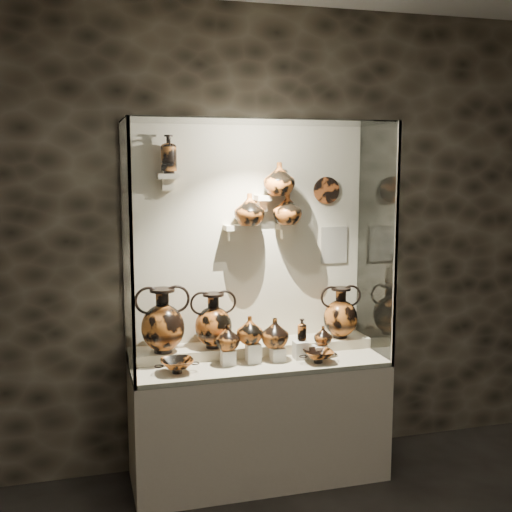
% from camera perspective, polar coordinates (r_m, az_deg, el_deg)
% --- Properties ---
extents(wall_back, '(5.00, 0.02, 3.20)m').
position_cam_1_polar(wall_back, '(4.49, -0.90, 1.40)').
color(wall_back, black).
rests_on(wall_back, ground).
extents(plinth, '(1.70, 0.60, 0.80)m').
position_cam_1_polar(plinth, '(4.50, 0.21, -14.45)').
color(plinth, beige).
rests_on(plinth, floor).
extents(front_tier, '(1.68, 0.58, 0.03)m').
position_cam_1_polar(front_tier, '(4.35, 0.21, -9.40)').
color(front_tier, beige).
rests_on(front_tier, plinth).
extents(rear_tier, '(1.70, 0.25, 0.10)m').
position_cam_1_polar(rear_tier, '(4.50, -0.41, -8.33)').
color(rear_tier, beige).
rests_on(rear_tier, plinth).
extents(back_panel, '(1.70, 0.03, 1.60)m').
position_cam_1_polar(back_panel, '(4.49, -0.89, 1.39)').
color(back_panel, beige).
rests_on(back_panel, plinth).
extents(glass_front, '(1.70, 0.01, 1.60)m').
position_cam_1_polar(glass_front, '(3.90, 1.41, 0.38)').
color(glass_front, white).
rests_on(glass_front, plinth).
extents(glass_left, '(0.01, 0.60, 1.60)m').
position_cam_1_polar(glass_left, '(4.04, -11.41, 0.48)').
color(glass_left, white).
rests_on(glass_left, plinth).
extents(glass_right, '(0.01, 0.60, 1.60)m').
position_cam_1_polar(glass_right, '(4.49, 10.66, 1.26)').
color(glass_right, white).
rests_on(glass_right, plinth).
extents(glass_top, '(1.70, 0.60, 0.01)m').
position_cam_1_polar(glass_top, '(4.16, 0.22, 11.85)').
color(glass_top, white).
rests_on(glass_top, back_panel).
extents(frame_post_left, '(0.02, 0.02, 1.60)m').
position_cam_1_polar(frame_post_left, '(3.75, -10.98, -0.08)').
color(frame_post_left, gray).
rests_on(frame_post_left, plinth).
extents(frame_post_right, '(0.02, 0.02, 1.60)m').
position_cam_1_polar(frame_post_right, '(4.23, 12.33, 0.80)').
color(frame_post_right, gray).
rests_on(frame_post_right, plinth).
extents(pedestal_a, '(0.09, 0.09, 0.10)m').
position_cam_1_polar(pedestal_a, '(4.23, -2.50, -8.99)').
color(pedestal_a, silver).
rests_on(pedestal_a, front_tier).
extents(pedestal_b, '(0.09, 0.09, 0.13)m').
position_cam_1_polar(pedestal_b, '(4.27, -0.26, -8.63)').
color(pedestal_b, silver).
rests_on(pedestal_b, front_tier).
extents(pedestal_c, '(0.09, 0.09, 0.09)m').
position_cam_1_polar(pedestal_c, '(4.32, 1.94, -8.70)').
color(pedestal_c, silver).
rests_on(pedestal_c, front_tier).
extents(pedestal_d, '(0.09, 0.09, 0.12)m').
position_cam_1_polar(pedestal_d, '(4.37, 3.97, -8.33)').
color(pedestal_d, silver).
rests_on(pedestal_d, front_tier).
extents(pedestal_e, '(0.09, 0.09, 0.08)m').
position_cam_1_polar(pedestal_e, '(4.42, 5.69, -8.42)').
color(pedestal_e, silver).
rests_on(pedestal_e, front_tier).
extents(bracket_ul, '(0.14, 0.12, 0.04)m').
position_cam_1_polar(bracket_ul, '(4.27, -7.84, 7.03)').
color(bracket_ul, beige).
rests_on(bracket_ul, back_panel).
extents(bracket_ca, '(0.14, 0.12, 0.04)m').
position_cam_1_polar(bracket_ca, '(4.38, -1.91, 2.54)').
color(bracket_ca, beige).
rests_on(bracket_ca, back_panel).
extents(bracket_cb, '(0.10, 0.12, 0.04)m').
position_cam_1_polar(bracket_cb, '(4.42, 0.61, 5.19)').
color(bracket_cb, beige).
rests_on(bracket_cb, back_panel).
extents(bracket_cc, '(0.14, 0.12, 0.04)m').
position_cam_1_polar(bracket_cc, '(4.48, 2.82, 2.66)').
color(bracket_cc, beige).
rests_on(bracket_cc, back_panel).
extents(amphora_left, '(0.42, 0.42, 0.43)m').
position_cam_1_polar(amphora_left, '(4.26, -8.29, -5.67)').
color(amphora_left, '#A5571F').
rests_on(amphora_left, rear_tier).
extents(amphora_mid, '(0.38, 0.38, 0.38)m').
position_cam_1_polar(amphora_mid, '(4.35, -3.81, -5.70)').
color(amphora_mid, '#BB5E21').
rests_on(amphora_mid, rear_tier).
extents(amphora_right, '(0.35, 0.35, 0.37)m').
position_cam_1_polar(amphora_right, '(4.62, 7.52, -4.98)').
color(amphora_right, '#A5571F').
rests_on(amphora_right, rear_tier).
extents(jug_a, '(0.20, 0.20, 0.17)m').
position_cam_1_polar(jug_a, '(4.20, -2.54, -7.22)').
color(jug_a, '#A5571F').
rests_on(jug_a, pedestal_a).
extents(jug_b, '(0.21, 0.21, 0.18)m').
position_cam_1_polar(jug_b, '(4.24, -0.56, -6.57)').
color(jug_b, '#BB5E21').
rests_on(jug_b, pedestal_b).
extents(jug_c, '(0.24, 0.24, 0.20)m').
position_cam_1_polar(jug_c, '(4.29, 1.68, -6.83)').
color(jug_c, '#A5571F').
rests_on(jug_c, pedestal_c).
extents(jug_e, '(0.14, 0.14, 0.13)m').
position_cam_1_polar(jug_e, '(4.42, 5.96, -7.04)').
color(jug_e, '#A5571F').
rests_on(jug_e, pedestal_e).
extents(lekythos_small, '(0.10, 0.10, 0.17)m').
position_cam_1_polar(lekythos_small, '(4.35, 4.10, -6.43)').
color(lekythos_small, '#BB5E21').
rests_on(lekythos_small, pedestal_d).
extents(kylix_left, '(0.33, 0.31, 0.11)m').
position_cam_1_polar(kylix_left, '(4.10, -7.03, -9.56)').
color(kylix_left, '#BB5E21').
rests_on(kylix_left, front_tier).
extents(kylix_right, '(0.31, 0.29, 0.10)m').
position_cam_1_polar(kylix_right, '(4.30, 5.55, -8.76)').
color(kylix_right, '#A5571F').
rests_on(kylix_right, front_tier).
extents(lekythos_tall, '(0.13, 0.13, 0.28)m').
position_cam_1_polar(lekythos_tall, '(4.25, -7.77, 9.17)').
color(lekythos_tall, '#A5571F').
rests_on(lekythos_tall, bracket_ul).
extents(ovoid_vase_a, '(0.25, 0.25, 0.22)m').
position_cam_1_polar(ovoid_vase_a, '(4.34, -0.59, 4.16)').
color(ovoid_vase_a, '#BB5E21').
rests_on(ovoid_vase_a, bracket_ca).
extents(ovoid_vase_b, '(0.27, 0.27, 0.22)m').
position_cam_1_polar(ovoid_vase_b, '(4.38, 2.07, 6.87)').
color(ovoid_vase_b, '#BB5E21').
rests_on(ovoid_vase_b, bracket_cb).
extents(ovoid_vase_c, '(0.21, 0.21, 0.21)m').
position_cam_1_polar(ovoid_vase_c, '(4.42, 2.81, 4.18)').
color(ovoid_vase_c, '#BB5E21').
rests_on(ovoid_vase_c, bracket_cc).
extents(wall_plate, '(0.19, 0.02, 0.19)m').
position_cam_1_polar(wall_plate, '(4.62, 6.27, 5.82)').
color(wall_plate, '#AD5022').
rests_on(wall_plate, back_panel).
extents(info_placard, '(0.20, 0.01, 0.27)m').
position_cam_1_polar(info_placard, '(4.68, 6.95, 0.98)').
color(info_placard, beige).
rests_on(info_placard, back_panel).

